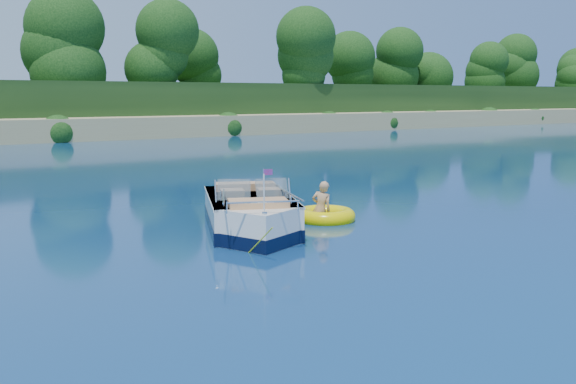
# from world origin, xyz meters

# --- Properties ---
(ground) EXTENTS (160.00, 160.00, 0.00)m
(ground) POSITION_xyz_m (0.00, 0.00, 0.00)
(ground) COLOR #0B1D4E
(ground) RESTS_ON ground
(treeline) EXTENTS (150.00, 7.12, 8.19)m
(treeline) POSITION_xyz_m (0.04, 41.01, 5.55)
(treeline) COLOR #321F10
(treeline) RESTS_ON ground
(motorboat) EXTENTS (3.10, 4.90, 1.73)m
(motorboat) POSITION_xyz_m (-1.74, 3.88, 0.34)
(motorboat) COLOR white
(motorboat) RESTS_ON ground
(tow_tube) EXTENTS (1.92, 1.92, 0.39)m
(tow_tube) POSITION_xyz_m (0.41, 4.04, 0.10)
(tow_tube) COLOR #FFE400
(tow_tube) RESTS_ON ground
(boy) EXTENTS (0.68, 0.81, 1.46)m
(boy) POSITION_xyz_m (0.28, 4.07, 0.00)
(boy) COLOR tan
(boy) RESTS_ON ground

